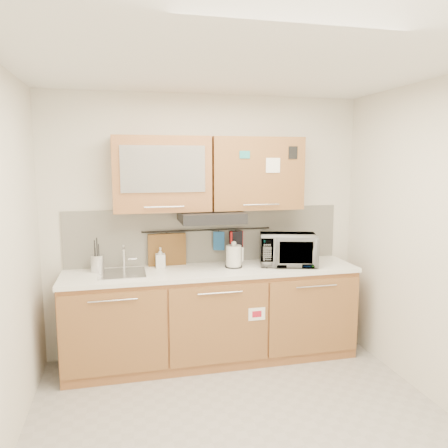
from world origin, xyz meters
TOP-DOWN VIEW (x-y plane):
  - floor at (0.00, 0.00)m, footprint 3.20×3.20m
  - ceiling at (0.00, 0.00)m, footprint 3.20×3.20m
  - wall_back at (0.00, 1.50)m, footprint 3.20×0.00m
  - wall_right at (1.60, 0.00)m, footprint 0.00×3.00m
  - base_cabinet at (0.00, 1.19)m, footprint 2.80×0.64m
  - countertop at (0.00, 1.19)m, footprint 2.82×0.62m
  - backsplash at (0.00, 1.49)m, footprint 2.80×0.02m
  - upper_cabinets at (-0.00, 1.32)m, footprint 1.82×0.37m
  - range_hood at (0.00, 1.25)m, footprint 0.60×0.46m
  - sink at (-0.85, 1.21)m, footprint 0.42×0.40m
  - utensil_rail at (0.00, 1.45)m, footprint 1.30×0.02m
  - utensil_crock at (-1.07, 1.33)m, footprint 0.15×0.15m
  - kettle at (0.22, 1.22)m, footprint 0.20×0.18m
  - toaster at (0.73, 1.22)m, footprint 0.26×0.18m
  - microwave at (0.77, 1.19)m, footprint 0.63×0.51m
  - soap_bottle at (-0.48, 1.35)m, footprint 0.09×0.10m
  - cutting_board at (-0.41, 1.44)m, footprint 0.37×0.04m
  - oven_mitt at (0.12, 1.44)m, footprint 0.12×0.06m
  - dark_pouch at (0.30, 1.44)m, footprint 0.13×0.04m
  - pot_holder at (0.30, 1.44)m, footprint 0.14×0.04m

SIDE VIEW (x-z plane):
  - floor at x=0.00m, z-range 0.00..0.00m
  - base_cabinet at x=0.00m, z-range -0.03..0.85m
  - countertop at x=0.00m, z-range 0.88..0.92m
  - sink at x=-0.85m, z-range 0.79..1.05m
  - utensil_crock at x=-1.07m, z-range 0.84..1.16m
  - cutting_board at x=-0.41m, z-range 0.78..1.24m
  - toaster at x=0.73m, z-range 0.92..1.11m
  - soap_bottle at x=-0.48m, z-range 0.92..1.12m
  - kettle at x=0.22m, z-range 0.89..1.15m
  - microwave at x=0.77m, z-range 0.92..1.23m
  - dark_pouch at x=0.30m, z-range 1.03..1.24m
  - oven_mitt at x=0.12m, z-range 1.05..1.24m
  - pot_holder at x=0.30m, z-range 1.07..1.24m
  - backsplash at x=0.00m, z-range 0.92..1.48m
  - utensil_rail at x=0.00m, z-range 1.25..1.27m
  - wall_right at x=1.60m, z-range -0.20..2.80m
  - wall_back at x=0.00m, z-range -0.30..2.90m
  - range_hood at x=0.00m, z-range 1.37..1.47m
  - upper_cabinets at x=0.00m, z-range 1.48..2.18m
  - ceiling at x=0.00m, z-range 2.60..2.60m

